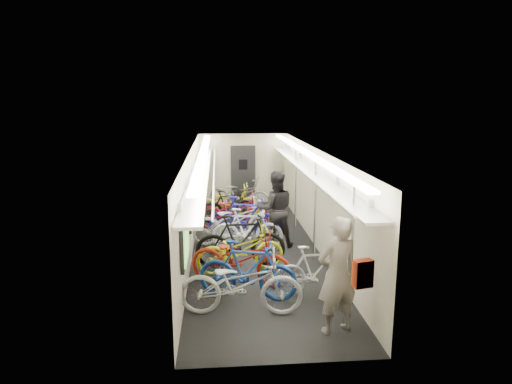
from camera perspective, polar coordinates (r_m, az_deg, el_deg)
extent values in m
plane|color=black|center=(11.23, -0.14, -6.98)|extent=(10.00, 10.00, 0.00)
plane|color=white|center=(10.71, -0.15, 5.29)|extent=(10.00, 10.00, 0.00)
plane|color=beige|center=(10.89, -8.04, -1.13)|extent=(0.00, 10.00, 10.00)
plane|color=beige|center=(11.13, 7.58, -0.84)|extent=(0.00, 10.00, 10.00)
plane|color=beige|center=(15.81, -1.64, 2.96)|extent=(3.00, 0.00, 3.00)
plane|color=beige|center=(6.15, 3.78, -11.19)|extent=(3.00, 0.00, 3.00)
cube|color=black|center=(7.79, -8.99, -5.96)|extent=(0.06, 1.10, 0.80)
cube|color=#81D35C|center=(7.78, -8.69, -5.96)|extent=(0.02, 0.96, 0.66)
cube|color=black|center=(9.90, -8.12, -2.12)|extent=(0.06, 1.10, 0.80)
cube|color=#81D35C|center=(9.90, -7.89, -2.12)|extent=(0.02, 0.96, 0.66)
cube|color=black|center=(12.05, -7.56, 0.36)|extent=(0.06, 1.10, 0.80)
cube|color=#81D35C|center=(12.04, -7.37, 0.37)|extent=(0.02, 0.96, 0.66)
cube|color=black|center=(14.21, -7.17, 2.09)|extent=(0.06, 1.10, 0.80)
cube|color=#81D35C|center=(14.21, -7.01, 2.09)|extent=(0.02, 0.96, 0.66)
cube|color=yellow|center=(8.82, -8.44, -3.50)|extent=(0.02, 0.22, 0.30)
cube|color=yellow|center=(10.96, -7.76, -0.50)|extent=(0.02, 0.22, 0.30)
cube|color=yellow|center=(13.12, -7.31, 1.51)|extent=(0.02, 0.22, 0.30)
cube|color=black|center=(15.78, -1.63, 2.21)|extent=(0.85, 0.08, 2.00)
cube|color=#999BA0|center=(10.74, -6.97, 2.64)|extent=(0.40, 9.70, 0.05)
cube|color=#999BA0|center=(10.95, 6.55, 2.82)|extent=(0.40, 9.70, 0.05)
cylinder|color=silver|center=(10.72, -5.22, 3.20)|extent=(0.04, 9.70, 0.04)
cylinder|color=silver|center=(10.87, 4.86, 3.32)|extent=(0.04, 9.70, 0.04)
cube|color=white|center=(10.68, -6.60, 4.87)|extent=(0.18, 9.60, 0.04)
cube|color=white|center=(10.88, 6.19, 5.00)|extent=(0.18, 9.60, 0.04)
cylinder|color=silver|center=(7.52, 11.93, -7.12)|extent=(0.05, 0.05, 2.38)
cylinder|color=silver|center=(10.12, 7.40, -2.09)|extent=(0.05, 0.05, 2.38)
cylinder|color=silver|center=(12.52, 5.00, 0.61)|extent=(0.05, 0.05, 2.38)
cylinder|color=silver|center=(14.95, 3.37, 2.44)|extent=(0.05, 0.05, 2.38)
imported|color=#AFAFB4|center=(7.77, -1.91, -11.40)|extent=(2.13, 0.92, 1.09)
imported|color=navy|center=(8.33, -1.09, -9.74)|extent=(1.90, 1.02, 1.10)
imported|color=maroon|center=(8.94, -1.95, -8.31)|extent=(2.16, 1.37, 1.07)
imported|color=black|center=(9.83, -1.93, -6.13)|extent=(1.97, 0.61, 1.17)
imported|color=#C2C412|center=(9.58, -1.95, -7.24)|extent=(1.95, 1.00, 0.98)
imported|color=white|center=(10.95, -1.09, -4.65)|extent=(1.73, 0.56, 1.03)
imported|color=#BAB9BE|center=(11.47, -2.75, -3.65)|extent=(2.26, 1.22, 1.13)
imported|color=#201BA4|center=(11.60, -1.36, -3.37)|extent=(2.01, 1.07, 1.16)
imported|color=maroon|center=(12.70, -2.82, -2.33)|extent=(1.98, 0.69, 1.04)
imported|color=black|center=(13.40, -3.41, -1.75)|extent=(1.68, 0.90, 0.97)
imported|color=yellow|center=(13.78, -3.59, -1.28)|extent=(1.95, 0.70, 1.02)
imported|color=silver|center=(8.58, 7.49, -9.67)|extent=(1.63, 0.55, 0.96)
imported|color=slate|center=(13.90, -3.29, -1.13)|extent=(1.99, 0.74, 1.04)
imported|color=slate|center=(14.68, -2.07, -0.28)|extent=(2.23, 1.48, 1.11)
imported|color=gray|center=(7.19, 10.12, -10.21)|extent=(0.78, 0.62, 1.86)
imported|color=black|center=(11.10, 2.44, -2.16)|extent=(0.91, 0.71, 1.88)
cube|color=#AE2D11|center=(6.37, 13.20, -9.88)|extent=(0.29, 0.20, 0.38)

